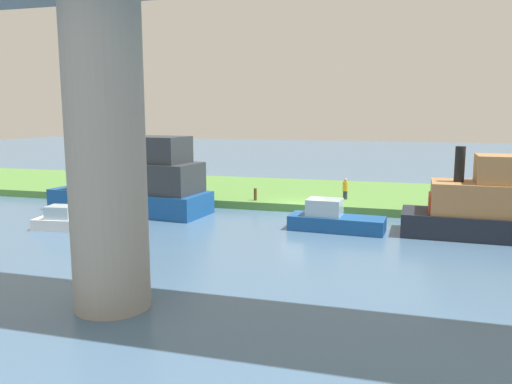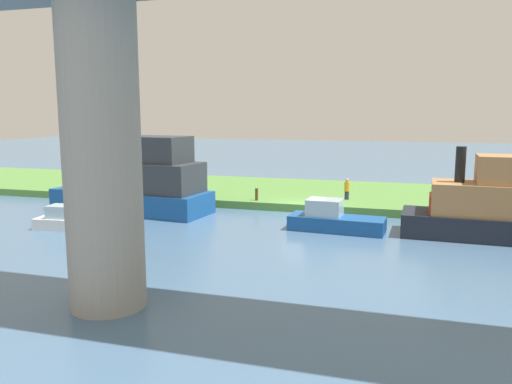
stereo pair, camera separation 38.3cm
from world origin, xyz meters
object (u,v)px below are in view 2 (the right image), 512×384
at_px(mooring_post, 257,194).
at_px(pontoon_yellow, 135,181).
at_px(bridge_pylon, 102,155).
at_px(motorboat_red, 504,206).
at_px(riverboat_paddlewheel, 334,220).
at_px(person_on_bank, 347,189).
at_px(motorboat_white, 69,220).

height_order(mooring_post, pontoon_yellow, pontoon_yellow).
distance_m(bridge_pylon, motorboat_red, 19.25).
relative_size(bridge_pylon, riverboat_paddlewheel, 1.93).
distance_m(motorboat_red, riverboat_paddlewheel, 8.29).
bearing_deg(person_on_bank, motorboat_red, 142.17).
relative_size(pontoon_yellow, riverboat_paddlewheel, 2.07).
bearing_deg(motorboat_red, person_on_bank, -37.83).
bearing_deg(pontoon_yellow, motorboat_white, 79.27).
distance_m(mooring_post, motorboat_white, 11.74).
relative_size(person_on_bank, motorboat_red, 0.16).
distance_m(bridge_pylon, mooring_post, 18.06).
bearing_deg(motorboat_red, riverboat_paddlewheel, 3.81).
height_order(motorboat_red, riverboat_paddlewheel, motorboat_red).
xyz_separation_m(pontoon_yellow, motorboat_white, (1.00, 5.28, -1.47)).
bearing_deg(person_on_bank, mooring_post, 20.30).
bearing_deg(bridge_pylon, motorboat_red, -136.00).
height_order(mooring_post, motorboat_white, mooring_post).
xyz_separation_m(bridge_pylon, pontoon_yellow, (7.20, -14.22, -2.98)).
relative_size(pontoon_yellow, motorboat_white, 2.65).
xyz_separation_m(bridge_pylon, riverboat_paddlewheel, (-5.45, -12.64, -4.32)).
relative_size(person_on_bank, pontoon_yellow, 0.13).
xyz_separation_m(bridge_pylon, motorboat_red, (-13.65, -13.18, -3.23)).
bearing_deg(riverboat_paddlewheel, person_on_bank, -88.73).
bearing_deg(riverboat_paddlewheel, bridge_pylon, 66.66).
height_order(pontoon_yellow, motorboat_white, pontoon_yellow).
bearing_deg(person_on_bank, riverboat_paddlewheel, 91.27).
bearing_deg(pontoon_yellow, person_on_bank, -156.44).
height_order(motorboat_red, motorboat_white, motorboat_red).
distance_m(motorboat_white, riverboat_paddlewheel, 14.14).
distance_m(pontoon_yellow, motorboat_white, 5.57).
xyz_separation_m(bridge_pylon, mooring_post, (0.29, -17.60, -4.02)).
xyz_separation_m(pontoon_yellow, riverboat_paddlewheel, (-12.65, 1.58, -1.34)).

